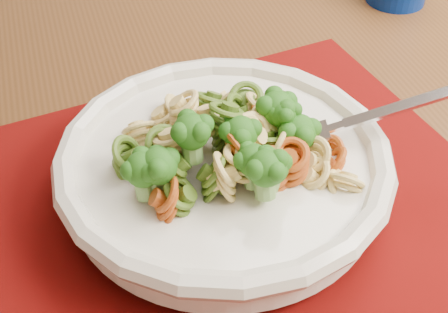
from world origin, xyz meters
name	(u,v)px	position (x,y,z in m)	size (l,w,h in m)	color
dining_table	(176,268)	(-0.78, 0.22, 0.66)	(1.35, 0.94, 0.78)	#4D2D15
placemat	(207,213)	(-0.77, 0.17, 0.78)	(0.45, 0.35, 0.00)	#5B0304
pasta_bowl	(224,166)	(-0.75, 0.18, 0.81)	(0.26, 0.26, 0.05)	silver
pasta_broccoli_heap	(224,151)	(-0.75, 0.18, 0.82)	(0.22, 0.22, 0.06)	tan
fork	(313,134)	(-0.67, 0.17, 0.82)	(0.19, 0.02, 0.01)	silver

